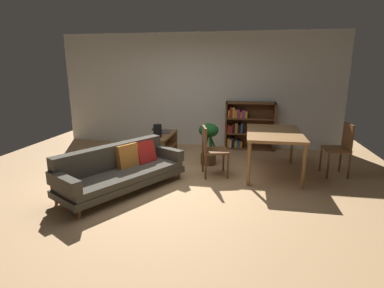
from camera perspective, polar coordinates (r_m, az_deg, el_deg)
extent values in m
plane|color=tan|center=(5.19, -3.87, -7.24)|extent=(8.16, 8.16, 0.00)
cube|color=silver|center=(7.49, 1.03, 10.03)|extent=(6.80, 0.10, 2.70)
cylinder|color=brown|center=(5.33, -2.43, -5.93)|extent=(0.04, 0.04, 0.12)
cylinder|color=brown|center=(4.26, -20.47, -12.22)|extent=(0.04, 0.04, 0.12)
cylinder|color=brown|center=(5.75, -6.98, -4.51)|extent=(0.04, 0.04, 0.12)
cylinder|color=brown|center=(4.77, -24.18, -9.68)|extent=(0.04, 0.04, 0.12)
cube|color=#474238|center=(4.92, -12.72, -6.66)|extent=(1.68, 2.15, 0.10)
cube|color=#474238|center=(4.89, -12.79, -5.56)|extent=(1.61, 2.06, 0.10)
cube|color=#474238|center=(5.03, -14.85, -2.26)|extent=(1.15, 1.79, 0.38)
cube|color=#474238|center=(5.43, -4.79, -1.66)|extent=(0.68, 0.48, 0.19)
cube|color=#474238|center=(4.38, -22.99, -6.72)|extent=(0.68, 0.48, 0.19)
cube|color=orange|center=(5.04, -12.00, -2.25)|extent=(0.33, 0.41, 0.39)
cube|color=red|center=(5.25, -8.85, -1.52)|extent=(0.37, 0.43, 0.39)
cube|color=brown|center=(6.92, -4.47, 0.56)|extent=(0.42, 0.04, 0.53)
cube|color=brown|center=(5.93, -7.05, -1.81)|extent=(0.42, 0.04, 0.53)
cube|color=brown|center=(6.43, -5.66, -0.78)|extent=(0.42, 1.06, 0.04)
cube|color=brown|center=(6.37, -5.71, 1.62)|extent=(0.42, 1.10, 0.04)
cube|color=brown|center=(6.49, -5.61, -2.64)|extent=(0.42, 1.06, 0.04)
cube|color=#333338|center=(6.57, -4.94, 2.28)|extent=(0.26, 0.36, 0.02)
cube|color=black|center=(6.59, -6.64, 2.63)|extent=(0.24, 0.34, 0.08)
cylinder|color=black|center=(6.10, -6.49, 2.46)|extent=(0.17, 0.17, 0.26)
cylinder|color=slate|center=(6.09, -6.51, 2.93)|extent=(0.09, 0.09, 0.01)
cylinder|color=brown|center=(6.11, 3.09, -2.79)|extent=(0.30, 0.30, 0.22)
cylinder|color=#195623|center=(6.00, 4.04, -0.01)|extent=(0.23, 0.07, 0.43)
cylinder|color=#195623|center=(6.12, 3.47, 0.60)|extent=(0.09, 0.27, 0.50)
cylinder|color=#195623|center=(6.07, 2.78, 0.45)|extent=(0.12, 0.13, 0.48)
cylinder|color=#195623|center=(5.98, 2.57, 0.48)|extent=(0.14, 0.11, 0.52)
cylinder|color=#195623|center=(5.88, 3.38, 0.50)|extent=(0.12, 0.30, 0.59)
ellipsoid|color=#195623|center=(5.97, 3.16, 2.59)|extent=(0.39, 0.39, 0.27)
cylinder|color=olive|center=(6.33, 10.63, -0.02)|extent=(0.06, 0.06, 0.73)
cylinder|color=olive|center=(5.01, 10.66, -3.79)|extent=(0.06, 0.06, 0.73)
cylinder|color=olive|center=(6.40, 18.27, -0.35)|extent=(0.06, 0.06, 0.73)
cylinder|color=olive|center=(5.10, 20.29, -4.14)|extent=(0.06, 0.06, 0.73)
cube|color=olive|center=(5.60, 15.18, 1.98)|extent=(0.95, 1.47, 0.05)
cylinder|color=brown|center=(5.79, 24.20, -3.75)|extent=(0.04, 0.04, 0.46)
cylinder|color=brown|center=(6.14, 23.02, -2.65)|extent=(0.04, 0.04, 0.46)
cylinder|color=brown|center=(5.92, 27.43, -3.74)|extent=(0.04, 0.04, 0.46)
cylinder|color=brown|center=(6.26, 26.09, -2.66)|extent=(0.04, 0.04, 0.46)
cube|color=brown|center=(5.96, 25.44, -0.87)|extent=(0.43, 0.46, 0.04)
cube|color=brown|center=(5.98, 27.26, 1.33)|extent=(0.07, 0.38, 0.44)
cylinder|color=brown|center=(5.70, 5.94, -2.99)|extent=(0.04, 0.04, 0.43)
cylinder|color=brown|center=(5.31, 6.76, -4.28)|extent=(0.04, 0.04, 0.43)
cylinder|color=brown|center=(5.64, 2.03, -3.11)|extent=(0.04, 0.04, 0.43)
cylinder|color=brown|center=(5.25, 2.57, -4.43)|extent=(0.04, 0.04, 0.43)
cube|color=brown|center=(5.40, 4.37, -1.29)|extent=(0.53, 0.54, 0.04)
cube|color=brown|center=(5.32, 2.34, 1.05)|extent=(0.14, 0.40, 0.42)
cube|color=brown|center=(7.30, 6.46, 3.57)|extent=(0.04, 0.32, 1.12)
cube|color=brown|center=(7.31, 15.11, 3.18)|extent=(0.04, 0.32, 1.12)
cube|color=brown|center=(7.20, 10.99, 7.62)|extent=(1.14, 0.32, 0.04)
cube|color=brown|center=(7.40, 10.60, -0.73)|extent=(1.14, 0.32, 0.04)
cube|color=brown|center=(7.42, 10.79, 3.58)|extent=(1.10, 0.04, 1.12)
cube|color=brown|center=(7.32, 10.73, 2.01)|extent=(1.10, 0.30, 0.04)
cube|color=brown|center=(7.25, 10.86, 4.77)|extent=(1.10, 0.30, 0.04)
cube|color=orange|center=(7.36, 6.86, 0.32)|extent=(0.05, 0.22, 0.21)
cube|color=silver|center=(7.36, 7.27, 0.16)|extent=(0.05, 0.22, 0.18)
cube|color=black|center=(7.36, 7.72, 0.34)|extent=(0.06, 0.24, 0.22)
cube|color=gold|center=(7.35, 8.21, 0.05)|extent=(0.05, 0.20, 0.16)
cube|color=#2D5199|center=(7.36, 8.72, 0.05)|extent=(0.06, 0.25, 0.16)
cube|color=orange|center=(7.35, 9.21, -0.06)|extent=(0.05, 0.20, 0.14)
cube|color=red|center=(7.28, 6.89, 2.94)|extent=(0.04, 0.21, 0.17)
cube|color=red|center=(7.28, 7.32, 2.85)|extent=(0.06, 0.21, 0.15)
cube|color=black|center=(7.29, 7.84, 3.03)|extent=(0.05, 0.27, 0.20)
cube|color=orange|center=(7.27, 8.35, 3.04)|extent=(0.06, 0.20, 0.22)
cube|color=black|center=(7.28, 8.85, 2.93)|extent=(0.06, 0.27, 0.19)
cube|color=#2D5199|center=(7.27, 9.34, 3.03)|extent=(0.04, 0.23, 0.22)
cube|color=orange|center=(7.22, 6.96, 5.72)|extent=(0.04, 0.22, 0.17)
cube|color=red|center=(7.21, 7.38, 5.96)|extent=(0.05, 0.19, 0.24)
cube|color=gold|center=(7.22, 7.87, 5.94)|extent=(0.06, 0.25, 0.23)
cube|color=orange|center=(7.21, 8.33, 5.71)|extent=(0.05, 0.20, 0.18)
cube|color=#993884|center=(7.22, 8.80, 5.73)|extent=(0.05, 0.24, 0.19)
cube|color=orange|center=(7.23, 9.23, 5.52)|extent=(0.04, 0.26, 0.14)
cube|color=#993884|center=(7.22, 9.66, 5.65)|extent=(0.06, 0.24, 0.18)
cube|color=gold|center=(7.22, 10.17, 5.54)|extent=(0.05, 0.25, 0.16)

